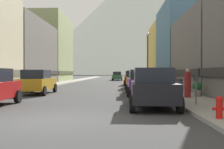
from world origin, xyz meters
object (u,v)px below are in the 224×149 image
Objects in this scene: car_right_1 at (141,82)px; streetlamp_right at (148,51)px; parking_meter_near at (196,85)px; potted_plant_0 at (171,83)px; car_right_0 at (152,88)px; trash_bin_right at (178,86)px; pedestrian_1 at (42,79)px; pedestrian_0 at (188,84)px; fire_hydrant_near at (219,106)px; car_right_3 at (132,78)px; potted_plant_1 at (9,85)px; car_right_2 at (135,79)px; car_driving_1 at (118,76)px; car_driving_0 at (117,76)px; car_left_1 at (37,82)px; potted_plant_2 at (197,88)px.

streetlamp_right is (1.55, 10.21, 3.09)m from car_right_1.
parking_meter_near is 1.40× the size of potted_plant_0.
car_right_0 is 4.68× the size of potted_plant_0.
trash_bin_right is 15.91m from pedestrian_1.
pedestrian_0 reaches higher than potted_plant_0.
car_right_0 reaches higher than trash_bin_right.
car_right_3 is at bearing 93.98° from fire_hydrant_near.
car_right_1 is 6.71m from parking_meter_near.
pedestrian_0 is 0.28× the size of streetlamp_right.
pedestrian_1 is (0.75, 6.40, 0.41)m from potted_plant_1.
streetlamp_right is at bearing 81.37° from car_right_1.
pedestrian_1 is at bearing 167.85° from car_right_2.
car_right_3 is 11.02m from pedestrian_1.
car_right_3 is at bearing 90.01° from car_right_1.
parking_meter_near is at bearing -84.51° from car_right_3.
car_driving_1 is 31.20m from pedestrian_1.
car_right_1 is at bearing -89.98° from car_right_2.
car_right_0 is at bearing -90.00° from car_right_2.
potted_plant_1 is at bearing 166.08° from trash_bin_right.
streetlamp_right is (-1.65, 4.83, 3.32)m from potted_plant_0.
car_driving_0 is (-2.20, 25.43, 0.00)m from car_right_2.
car_right_0 is (7.60, -6.96, 0.00)m from car_left_1.
car_driving_0 is at bearing 98.76° from potted_plant_2.
fire_hydrant_near is 17.90m from potted_plant_1.
trash_bin_right is 0.17× the size of streetlamp_right.
pedestrian_0 reaches higher than car_right_1.
parking_meter_near is at bearing -96.05° from potted_plant_0.
potted_plant_0 is (3.20, -8.53, -0.23)m from car_right_3.
potted_plant_2 is (10.80, -2.98, -0.28)m from car_left_1.
car_driving_0 is 30.89m from potted_plant_1.
car_left_1 is 3.36× the size of parking_meter_near.
car_right_0 is at bearing 178.65° from parking_meter_near.
car_left_1 is 4.56× the size of trash_bin_right.
car_left_1 is at bearing -133.56° from streetlamp_right.
pedestrian_1 is at bearing 138.36° from potted_plant_2.
potted_plant_0 is at bearing -16.84° from pedestrian_1.
trash_bin_right is at bearing -71.31° from car_right_2.
car_right_0 is 5.12m from potted_plant_2.
car_driving_0 is 5.88× the size of potted_plant_1.
streetlamp_right is at bearing -80.52° from car_driving_0.
car_left_1 is 2.69× the size of pedestrian_0.
car_right_0 is 12.18m from potted_plant_0.
car_right_2 is at bearing -89.99° from car_right_3.
car_right_3 is 4.71× the size of potted_plant_0.
potted_plant_0 is 1.27× the size of potted_plant_1.
car_left_1 is 32.52m from car_driving_0.
car_left_1 is at bearing -119.68° from car_right_3.
potted_plant_1 is (-12.75, 9.41, -0.50)m from parking_meter_near.
pedestrian_0 is at bearing 83.27° from fire_hydrant_near.
streetlamp_right is at bearing 4.02° from pedestrian_1.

